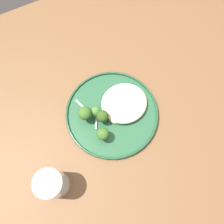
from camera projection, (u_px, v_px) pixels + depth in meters
name	position (u px, v px, depth m)	size (l,w,h in m)	color
ground	(102.00, 149.00, 1.42)	(6.00, 6.00, 0.00)	#2D2B28
wooden_dining_table	(94.00, 116.00, 0.79)	(1.40, 1.00, 0.74)	brown
dinner_plate	(112.00, 113.00, 0.70)	(0.29, 0.29, 0.02)	#235133
noodle_bed	(124.00, 103.00, 0.70)	(0.14, 0.13, 0.03)	beige
seared_scallop_front_small	(125.00, 99.00, 0.71)	(0.03, 0.03, 0.01)	beige
seared_scallop_center_golden	(129.00, 88.00, 0.72)	(0.02, 0.02, 0.01)	#DBB77A
seared_scallop_on_noodles	(132.00, 97.00, 0.71)	(0.02, 0.02, 0.02)	#E5C689
seared_scallop_half_hidden	(123.00, 106.00, 0.70)	(0.03, 0.03, 0.01)	#E5C689
seared_scallop_right_edge	(115.00, 118.00, 0.69)	(0.04, 0.04, 0.01)	#E5C689
broccoli_floret_tall_stalk	(95.00, 112.00, 0.67)	(0.03, 0.03, 0.05)	#89A356
broccoli_floret_small_sprig	(103.00, 134.00, 0.64)	(0.04, 0.04, 0.05)	#89A356
broccoli_floret_center_pile	(103.00, 116.00, 0.66)	(0.04, 0.04, 0.05)	#89A356
broccoli_floret_near_rim	(85.00, 113.00, 0.66)	(0.04, 0.04, 0.06)	#89A356
onion_sliver_short_strip	(82.00, 106.00, 0.71)	(0.05, 0.01, 0.00)	silver
onion_sliver_curled_piece	(96.00, 121.00, 0.69)	(0.05, 0.01, 0.00)	silver
water_glass	(53.00, 184.00, 0.60)	(0.07, 0.07, 0.11)	silver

